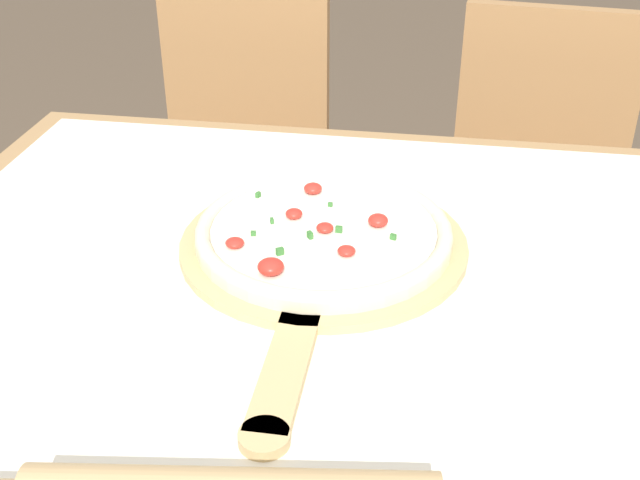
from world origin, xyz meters
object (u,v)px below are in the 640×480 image
(pizza, at_px, (323,232))
(chair_right, at_px, (534,187))
(pizza_peel, at_px, (321,252))
(chair_left, at_px, (241,166))

(pizza, height_order, chair_right, chair_right)
(pizza, xyz_separation_m, chair_right, (0.35, 0.74, -0.28))
(pizza_peel, bearing_deg, pizza, 90.69)
(pizza_peel, relative_size, chair_right, 0.65)
(chair_left, relative_size, chair_right, 1.00)
(pizza_peel, xyz_separation_m, chair_left, (-0.31, 0.76, -0.26))
(pizza, distance_m, chair_right, 0.86)
(pizza_peel, xyz_separation_m, pizza, (-0.00, 0.02, 0.02))
(chair_left, bearing_deg, chair_right, -0.17)
(pizza_peel, xyz_separation_m, chair_right, (0.35, 0.76, -0.26))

